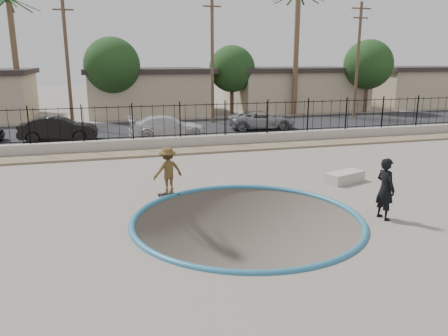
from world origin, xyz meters
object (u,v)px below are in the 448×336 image
object	(u,v)px
skater	(168,173)
car_c	(167,127)
car_b	(59,129)
videographer	(385,189)
skateboard	(169,194)
concrete_ledge	(345,177)
car_d	(262,120)

from	to	relation	value
skater	car_c	bearing A→B (deg)	-114.10
car_b	car_c	xyz separation A→B (m)	(6.26, -0.68, -0.04)
videographer	car_c	size ratio (longest dim) A/B	0.41
skateboard	concrete_ledge	distance (m)	6.94
skater	car_b	distance (m)	12.90
videographer	car_c	xyz separation A→B (m)	(-4.24, 15.41, -0.23)
videographer	car_d	size ratio (longest dim) A/B	0.42
car_b	car_c	bearing A→B (deg)	-91.44
skateboard	car_c	distance (m)	11.52
skater	concrete_ledge	size ratio (longest dim) A/B	1.03
skater	videographer	world-z (taller)	videographer
videographer	concrete_ledge	bearing A→B (deg)	-21.52
concrete_ledge	car_d	bearing A→B (deg)	83.81
concrete_ledge	car_d	xyz separation A→B (m)	(1.42, 13.08, 0.45)
skateboard	car_b	world-z (taller)	car_b
skater	car_b	bearing A→B (deg)	-84.92
car_c	concrete_ledge	bearing A→B (deg)	-154.72
concrete_ledge	car_b	distance (m)	16.76
car_d	concrete_ledge	bearing A→B (deg)	179.68
skater	car_d	xyz separation A→B (m)	(8.35, 12.98, -0.17)
car_c	car_d	xyz separation A→B (m)	(6.68, 1.60, -0.06)
skateboard	videographer	xyz separation A→B (m)	(5.92, -4.03, 0.89)
car_c	car_d	distance (m)	6.87
skateboard	concrete_ledge	world-z (taller)	concrete_ledge
skater	skateboard	bearing A→B (deg)	74.28
skateboard	car_b	xyz separation A→B (m)	(-4.58, 12.06, 0.69)
videographer	car_d	bearing A→B (deg)	-15.14
videographer	car_b	xyz separation A→B (m)	(-10.50, 16.09, -0.20)
skater	concrete_ledge	xyz separation A→B (m)	(6.94, -0.10, -0.63)
skater	videographer	xyz separation A→B (m)	(5.92, -4.03, 0.12)
car_b	car_d	size ratio (longest dim) A/B	0.97
skateboard	car_b	size ratio (longest dim) A/B	0.18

